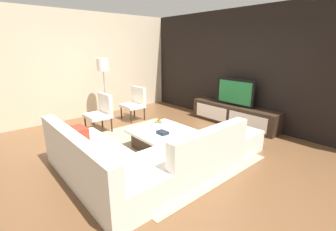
{
  "coord_description": "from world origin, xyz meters",
  "views": [
    {
      "loc": [
        3.17,
        -2.56,
        1.92
      ],
      "look_at": [
        -0.17,
        0.36,
        0.59
      ],
      "focal_mm": 24.92,
      "sensor_mm": 36.0,
      "label": 1
    }
  ],
  "objects_px": {
    "media_console": "(233,115)",
    "accent_chair_far": "(135,101)",
    "television": "(235,92)",
    "coffee_table": "(160,138)",
    "sectional_couch": "(137,161)",
    "book_stack": "(163,133)",
    "accent_chair_near": "(101,110)",
    "floor_lamp": "(103,69)",
    "ottoman": "(237,140)",
    "fruit_bowl": "(159,124)"
  },
  "relations": [
    {
      "from": "accent_chair_near",
      "to": "book_stack",
      "type": "distance_m",
      "value": 1.9
    },
    {
      "from": "floor_lamp",
      "to": "fruit_bowl",
      "type": "xyz_separation_m",
      "value": [
        2.25,
        0.01,
        -0.93
      ]
    },
    {
      "from": "ottoman",
      "to": "fruit_bowl",
      "type": "xyz_separation_m",
      "value": [
        -1.22,
        -0.93,
        0.23
      ]
    },
    {
      "from": "television",
      "to": "fruit_bowl",
      "type": "height_order",
      "value": "television"
    },
    {
      "from": "accent_chair_far",
      "to": "ottoman",
      "type": "bearing_deg",
      "value": 14.24
    },
    {
      "from": "floor_lamp",
      "to": "ottoman",
      "type": "xyz_separation_m",
      "value": [
        3.47,
        0.94,
        -1.15
      ]
    },
    {
      "from": "sectional_couch",
      "to": "ottoman",
      "type": "distance_m",
      "value": 2.02
    },
    {
      "from": "sectional_couch",
      "to": "ottoman",
      "type": "relative_size",
      "value": 3.43
    },
    {
      "from": "sectional_couch",
      "to": "accent_chair_near",
      "type": "distance_m",
      "value": 2.34
    },
    {
      "from": "ottoman",
      "to": "accent_chair_far",
      "type": "relative_size",
      "value": 0.8
    },
    {
      "from": "media_console",
      "to": "book_stack",
      "type": "height_order",
      "value": "media_console"
    },
    {
      "from": "accent_chair_far",
      "to": "floor_lamp",
      "type": "bearing_deg",
      "value": -122.03
    },
    {
      "from": "floor_lamp",
      "to": "ottoman",
      "type": "bearing_deg",
      "value": 15.15
    },
    {
      "from": "accent_chair_near",
      "to": "floor_lamp",
      "type": "bearing_deg",
      "value": 152.55
    },
    {
      "from": "television",
      "to": "sectional_couch",
      "type": "relative_size",
      "value": 0.42
    },
    {
      "from": "fruit_bowl",
      "to": "book_stack",
      "type": "bearing_deg",
      "value": -29.68
    },
    {
      "from": "fruit_bowl",
      "to": "accent_chair_far",
      "type": "distance_m",
      "value": 1.84
    },
    {
      "from": "television",
      "to": "sectional_couch",
      "type": "xyz_separation_m",
      "value": [
        0.51,
        -3.24,
        -0.54
      ]
    },
    {
      "from": "media_console",
      "to": "accent_chair_near",
      "type": "bearing_deg",
      "value": -122.95
    },
    {
      "from": "ottoman",
      "to": "book_stack",
      "type": "bearing_deg",
      "value": -125.29
    },
    {
      "from": "floor_lamp",
      "to": "media_console",
      "type": "bearing_deg",
      "value": 41.06
    },
    {
      "from": "floor_lamp",
      "to": "accent_chair_near",
      "type": "bearing_deg",
      "value": -33.12
    },
    {
      "from": "television",
      "to": "accent_chair_near",
      "type": "bearing_deg",
      "value": -122.95
    },
    {
      "from": "television",
      "to": "sectional_couch",
      "type": "distance_m",
      "value": 3.33
    },
    {
      "from": "coffee_table",
      "to": "accent_chair_far",
      "type": "height_order",
      "value": "accent_chair_far"
    },
    {
      "from": "coffee_table",
      "to": "floor_lamp",
      "type": "relative_size",
      "value": 0.65
    },
    {
      "from": "coffee_table",
      "to": "fruit_bowl",
      "type": "distance_m",
      "value": 0.31
    },
    {
      "from": "sectional_couch",
      "to": "ottoman",
      "type": "xyz_separation_m",
      "value": [
        0.43,
        1.98,
        -0.08
      ]
    },
    {
      "from": "sectional_couch",
      "to": "accent_chair_near",
      "type": "bearing_deg",
      "value": 166.75
    },
    {
      "from": "accent_chair_near",
      "to": "book_stack",
      "type": "xyz_separation_m",
      "value": [
        1.87,
        0.29,
        -0.08
      ]
    },
    {
      "from": "sectional_couch",
      "to": "media_console",
      "type": "bearing_deg",
      "value": 98.97
    },
    {
      "from": "floor_lamp",
      "to": "ottoman",
      "type": "relative_size",
      "value": 2.32
    },
    {
      "from": "floor_lamp",
      "to": "book_stack",
      "type": "relative_size",
      "value": 7.42
    },
    {
      "from": "book_stack",
      "to": "coffee_table",
      "type": "bearing_deg",
      "value": 150.07
    },
    {
      "from": "sectional_couch",
      "to": "book_stack",
      "type": "height_order",
      "value": "sectional_couch"
    },
    {
      "from": "sectional_couch",
      "to": "book_stack",
      "type": "distance_m",
      "value": 0.92
    },
    {
      "from": "sectional_couch",
      "to": "ottoman",
      "type": "height_order",
      "value": "sectional_couch"
    },
    {
      "from": "sectional_couch",
      "to": "floor_lamp",
      "type": "xyz_separation_m",
      "value": [
        -3.04,
        1.04,
        1.07
      ]
    },
    {
      "from": "accent_chair_near",
      "to": "accent_chair_far",
      "type": "bearing_deg",
      "value": 109.11
    },
    {
      "from": "book_stack",
      "to": "sectional_couch",
      "type": "bearing_deg",
      "value": -64.4
    },
    {
      "from": "media_console",
      "to": "accent_chair_far",
      "type": "relative_size",
      "value": 2.63
    },
    {
      "from": "television",
      "to": "floor_lamp",
      "type": "xyz_separation_m",
      "value": [
        -2.53,
        -2.2,
        0.53
      ]
    },
    {
      "from": "media_console",
      "to": "ottoman",
      "type": "height_order",
      "value": "media_console"
    },
    {
      "from": "media_console",
      "to": "accent_chair_far",
      "type": "bearing_deg",
      "value": -141.71
    },
    {
      "from": "sectional_couch",
      "to": "ottoman",
      "type": "bearing_deg",
      "value": 77.85
    },
    {
      "from": "floor_lamp",
      "to": "accent_chair_far",
      "type": "relative_size",
      "value": 1.86
    },
    {
      "from": "sectional_couch",
      "to": "fruit_bowl",
      "type": "relative_size",
      "value": 8.58
    },
    {
      "from": "media_console",
      "to": "accent_chair_near",
      "type": "relative_size",
      "value": 2.63
    },
    {
      "from": "coffee_table",
      "to": "accent_chair_far",
      "type": "xyz_separation_m",
      "value": [
        -1.92,
        0.7,
        0.29
      ]
    },
    {
      "from": "television",
      "to": "coffee_table",
      "type": "bearing_deg",
      "value": -92.49
    }
  ]
}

